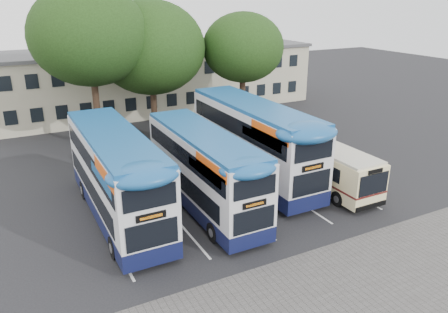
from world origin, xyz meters
TOP-DOWN VIEW (x-y plane):
  - ground at (0.00, 0.00)m, footprint 120.00×120.00m
  - paving_strip at (-2.00, -5.00)m, footprint 40.00×6.00m
  - bay_lines at (-3.75, 5.00)m, footprint 14.12×11.00m
  - depot_building at (0.00, 26.99)m, footprint 32.40×8.40m
  - lamp_post at (6.00, 19.97)m, footprint 0.25×1.05m
  - tree_left at (-8.11, 17.49)m, footprint 8.53×8.53m
  - tree_mid at (-3.28, 18.49)m, footprint 8.70×8.70m
  - tree_right at (4.12, 16.67)m, footprint 6.78×6.78m
  - bus_dd_left at (-9.80, 5.34)m, footprint 2.72×11.21m
  - bus_dd_mid at (-5.32, 4.30)m, footprint 2.54×10.50m
  - bus_dd_right at (-0.84, 6.62)m, footprint 2.86×11.78m
  - bus_single at (2.38, 4.12)m, footprint 2.30×9.05m

SIDE VIEW (x-z plane):
  - ground at x=0.00m, z-range 0.00..0.00m
  - paving_strip at x=-2.00m, z-range 0.00..0.01m
  - bay_lines at x=-3.75m, z-range 0.00..0.01m
  - bus_single at x=2.38m, z-range 0.18..2.88m
  - bus_dd_mid at x=-5.32m, z-range 0.22..4.60m
  - bus_dd_left at x=-9.80m, z-range 0.24..4.91m
  - bus_dd_right at x=-0.84m, z-range 0.25..5.16m
  - depot_building at x=0.00m, z-range 0.05..6.25m
  - lamp_post at x=6.00m, z-range 0.55..9.61m
  - tree_right at x=4.12m, z-range 2.04..11.94m
  - tree_mid at x=-3.28m, z-range 1.74..12.63m
  - tree_left at x=-8.11m, z-range 2.38..14.41m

